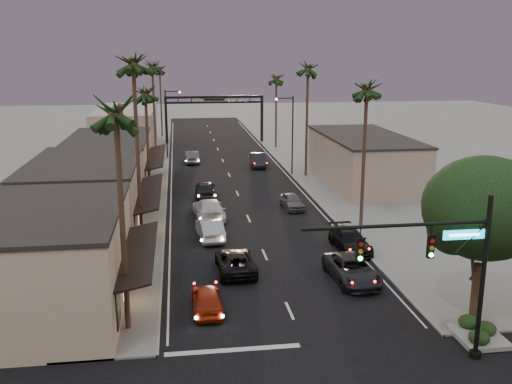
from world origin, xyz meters
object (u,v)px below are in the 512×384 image
object	(u,v)px
palm_rb	(308,65)
streetlight_left	(168,118)
curbside_near	(352,270)
curbside_black	(350,240)
arch	(214,107)
palm_ra	(367,84)
palm_lc	(145,89)
traffic_signal	(445,256)
palm_lb	(133,59)
palm_far	(160,67)
oncoming_silver	(210,229)
corner_tree	(486,212)
palm_la	(115,105)
oncoming_pickup	(235,261)
palm_ld	(152,64)
oncoming_red	(207,299)
streetlight_right	(290,129)
palm_rc	(276,76)

from	to	relation	value
palm_rb	streetlight_left	bearing A→B (deg)	137.95
curbside_near	curbside_black	world-z (taller)	curbside_near
arch	palm_ra	world-z (taller)	palm_ra
palm_lc	palm_ra	distance (m)	20.99
traffic_signal	palm_lb	size ratio (longest dim) A/B	0.56
streetlight_left	palm_lb	size ratio (longest dim) A/B	0.59
streetlight_left	curbside_near	size ratio (longest dim) A/B	1.68
palm_far	curbside_black	xyz separation A→B (m)	(14.50, -58.87, -10.71)
oncoming_silver	curbside_near	bearing A→B (deg)	125.53
palm_rb	palm_lb	bearing A→B (deg)	-128.02
curbside_near	palm_ra	bearing A→B (deg)	65.78
palm_far	curbside_near	distance (m)	66.53
palm_ra	oncoming_silver	world-z (taller)	palm_ra
corner_tree	curbside_near	distance (m)	9.43
streetlight_left	palm_ra	world-z (taller)	palm_ra
palm_la	oncoming_pickup	size ratio (longest dim) A/B	2.61
palm_lb	palm_ld	size ratio (longest dim) A/B	1.07
palm_rb	oncoming_silver	distance (m)	26.90
streetlight_left	oncoming_pickup	xyz separation A→B (m)	(4.56, -41.86, -4.63)
oncoming_red	palm_ld	bearing A→B (deg)	-85.24
palm_lb	curbside_near	xyz separation A→B (m)	(13.24, -8.37, -12.64)
streetlight_right	palm_rb	bearing A→B (deg)	-30.76
arch	streetlight_right	xyz separation A→B (m)	(6.92, -25.00, -0.20)
palm_la	palm_lb	bearing A→B (deg)	90.00
curbside_black	palm_la	bearing A→B (deg)	-148.86
oncoming_red	palm_lc	bearing A→B (deg)	-81.31
palm_lb	palm_la	bearing A→B (deg)	-90.00
oncoming_red	oncoming_pickup	bearing A→B (deg)	-111.60
streetlight_left	palm_ld	bearing A→B (deg)	-119.25
palm_rb	palm_far	bearing A→B (deg)	116.43
oncoming_red	curbside_near	xyz separation A→B (m)	(9.11, 2.98, 0.06)
palm_ra	oncoming_silver	xyz separation A→B (m)	(-12.17, -0.98, -10.66)
palm_lb	palm_ra	bearing A→B (deg)	6.63
oncoming_silver	streetlight_left	bearing A→B (deg)	-90.16
arch	oncoming_silver	xyz separation A→B (m)	(-3.57, -46.98, -4.75)
traffic_signal	palm_lc	world-z (taller)	palm_lc
corner_tree	palm_ld	bearing A→B (deg)	110.81
streetlight_right	oncoming_pickup	xyz separation A→B (m)	(-9.28, -28.86, -4.63)
palm_ra	curbside_black	bearing A→B (deg)	-116.23
oncoming_pickup	curbside_black	size ratio (longest dim) A/B	1.01
streetlight_right	palm_rb	distance (m)	7.35
palm_ra	traffic_signal	bearing A→B (deg)	-98.28
palm_ld	oncoming_red	world-z (taller)	palm_ld
streetlight_left	palm_lb	world-z (taller)	palm_lb
corner_tree	streetlight_right	distance (m)	37.64
palm_ra	streetlight_right	bearing A→B (deg)	94.57
palm_lc	palm_rc	xyz separation A→B (m)	(17.20, 28.00, 0.00)
palm_ra	oncoming_red	xyz separation A→B (m)	(-13.07, -13.36, -10.75)
corner_tree	curbside_near	xyz separation A→B (m)	(-4.84, 6.18, -5.23)
streetlight_left	palm_ra	distance (m)	37.87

